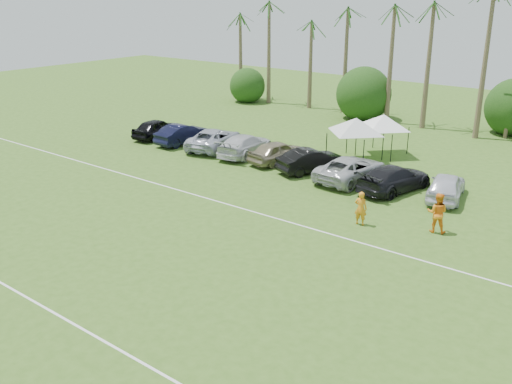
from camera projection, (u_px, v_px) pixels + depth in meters
The scene contains 23 objects.
field_lines at pixel (165, 250), 25.06m from camera, with size 80.00×12.10×0.01m.
palm_tree_0 at pixel (227, 24), 57.54m from camera, with size 2.40×2.40×8.90m.
palm_tree_1 at pixel (267, 16), 54.35m from camera, with size 2.40×2.40×9.90m.
palm_tree_2 at pixel (311, 8), 51.17m from camera, with size 2.40×2.40×10.90m.
palm_tree_4 at pixel (392, 32), 47.12m from camera, with size 2.40×2.40×8.90m.
palm_tree_5 at pixel (441, 22), 44.51m from camera, with size 2.40×2.40×9.90m.
palm_tree_6 at pixel (495, 12), 41.90m from camera, with size 2.40×2.40×10.90m.
bush_tree_0 at pixel (257, 82), 58.46m from camera, with size 4.00×4.00×4.00m.
bush_tree_1 at pixel (371, 96), 50.94m from camera, with size 4.00×4.00×4.00m.
bush_tree_2 at pixel (512, 113), 43.99m from camera, with size 4.00×4.00×4.00m.
sideline_player_a at pixel (361, 208), 27.54m from camera, with size 0.62×0.41×1.69m, color orange.
sideline_player_b at pixel (437, 213), 26.64m from camera, with size 0.95×0.74×1.95m, color orange.
canopy_tent_left at pixel (356, 118), 37.05m from camera, with size 4.21×4.21×3.41m.
canopy_tent_right at pixel (384, 115), 38.54m from camera, with size 4.06×4.06×3.29m.
parked_car_0 at pixel (157, 128), 43.70m from camera, with size 1.74×4.32×1.47m, color black.
parked_car_1 at pixel (183, 134), 42.05m from camera, with size 1.56×4.47×1.47m, color black.
parked_car_2 at pixel (214, 139), 40.68m from camera, with size 2.44×5.30×1.47m, color #ADB1BE.
parked_car_3 at pixel (245, 145), 39.08m from camera, with size 2.06×5.08×1.47m, color silver.
parked_car_4 at pixel (278, 152), 37.44m from camera, with size 1.74×4.32×1.47m, color gray.
parked_car_5 at pixel (312, 160), 35.57m from camera, with size 1.56×4.47×1.47m, color black.
parked_car_6 at pixel (351, 169), 33.91m from camera, with size 2.44×5.30×1.47m, color #B8B9BA.
parked_car_7 at pixel (394, 178), 32.23m from camera, with size 2.06×5.08×1.47m, color black.
parked_car_8 at pixel (446, 186), 30.96m from camera, with size 1.74×4.32×1.47m, color silver.
Camera 1 is at (17.13, -7.45, 10.87)m, focal length 40.00 mm.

